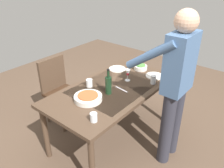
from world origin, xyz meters
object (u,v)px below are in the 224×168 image
at_px(water_cup_near_right, 89,83).
at_px(serving_bowl_pasta, 88,98).
at_px(side_bowl_salad, 141,67).
at_px(dining_table, 112,93).
at_px(wine_glass_left, 128,73).
at_px(chair_near, 58,87).
at_px(person_server, 175,83).
at_px(wine_bottle, 108,85).
at_px(water_cup_near_left, 153,80).
at_px(water_cup_far_left, 94,117).
at_px(dinner_plate_near, 117,69).
at_px(dinner_plate_far, 155,76).

bearing_deg(water_cup_near_right, serving_bowl_pasta, 41.69).
bearing_deg(side_bowl_salad, serving_bowl_pasta, 0.07).
xyz_separation_m(dining_table, side_bowl_salad, (-0.65, -0.03, 0.11)).
bearing_deg(water_cup_near_right, wine_glass_left, 147.26).
xyz_separation_m(chair_near, person_server, (-0.33, 1.50, 0.43)).
height_order(wine_bottle, water_cup_near_left, wine_bottle).
xyz_separation_m(water_cup_far_left, dinner_plate_near, (-1.04, -0.54, -0.04)).
relative_size(serving_bowl_pasta, dinner_plate_near, 1.30).
xyz_separation_m(wine_glass_left, dinner_plate_near, (-0.18, -0.30, -0.10)).
height_order(dining_table, water_cup_near_left, water_cup_near_left).
height_order(person_server, wine_bottle, person_server).
xyz_separation_m(wine_bottle, water_cup_near_right, (0.02, -0.28, -0.07)).
bearing_deg(water_cup_near_left, chair_near, -63.60).
xyz_separation_m(chair_near, dinner_plate_near, (-0.61, 0.54, 0.21)).
bearing_deg(side_bowl_salad, dinner_plate_far, 75.60).
distance_m(water_cup_near_right, side_bowl_salad, 0.82).
height_order(wine_bottle, serving_bowl_pasta, wine_bottle).
distance_m(chair_near, water_cup_near_left, 1.28).
bearing_deg(person_server, dinner_plate_far, -132.42).
relative_size(wine_glass_left, water_cup_near_right, 1.69).
bearing_deg(water_cup_near_right, chair_near, -87.79).
relative_size(water_cup_far_left, side_bowl_salad, 0.48).
relative_size(dining_table, person_server, 0.96).
relative_size(dining_table, dinner_plate_near, 7.03).
relative_size(chair_near, wine_bottle, 3.07).
bearing_deg(chair_near, serving_bowl_pasta, 75.26).
bearing_deg(dinner_plate_far, water_cup_near_right, -32.66).
distance_m(chair_near, wine_glass_left, 0.99).
distance_m(chair_near, dinner_plate_near, 0.84).
xyz_separation_m(wine_bottle, dinner_plate_far, (-0.70, 0.19, -0.10)).
relative_size(water_cup_near_right, serving_bowl_pasta, 0.30).
distance_m(chair_near, water_cup_far_left, 1.19).
distance_m(serving_bowl_pasta, side_bowl_salad, 1.02).
height_order(wine_glass_left, water_cup_near_right, wine_glass_left).
height_order(water_cup_near_right, dinner_plate_near, water_cup_near_right).
distance_m(wine_glass_left, serving_bowl_pasta, 0.64).
xyz_separation_m(serving_bowl_pasta, dinner_plate_near, (-0.82, -0.25, -0.03)).
bearing_deg(water_cup_near_left, water_cup_far_left, -2.82).
distance_m(water_cup_far_left, serving_bowl_pasta, 0.37).
xyz_separation_m(person_server, water_cup_near_left, (-0.23, -0.37, -0.18)).
distance_m(wine_bottle, serving_bowl_pasta, 0.27).
bearing_deg(water_cup_far_left, serving_bowl_pasta, -127.42).
bearing_deg(serving_bowl_pasta, water_cup_near_right, -138.31).
bearing_deg(water_cup_far_left, person_server, 151.16).
height_order(dinner_plate_near, dinner_plate_far, same).
relative_size(water_cup_far_left, serving_bowl_pasta, 0.29).
bearing_deg(dining_table, water_cup_near_right, -57.99).
relative_size(dining_table, water_cup_near_left, 15.43).
height_order(water_cup_near_left, water_cup_far_left, water_cup_near_left).
xyz_separation_m(chair_near, serving_bowl_pasta, (0.21, 0.78, 0.23)).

